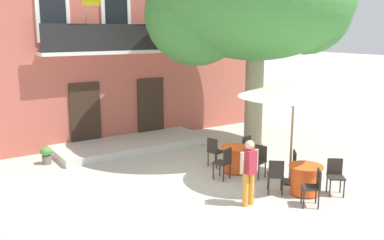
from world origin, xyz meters
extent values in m
plane|color=beige|center=(0.00, 0.00, 0.00)|extent=(120.00, 120.00, 0.00)
cube|color=#BC5B4C|center=(-0.29, 7.00, 3.75)|extent=(13.00, 4.00, 7.50)
cube|color=#332319|center=(-1.59, 4.97, 1.15)|extent=(1.10, 0.08, 2.30)
cube|color=#332319|center=(1.01, 4.97, 1.15)|extent=(1.10, 0.08, 2.30)
cube|color=silver|center=(-2.49, 4.96, 4.65)|extent=(1.10, 0.08, 1.90)
cube|color=black|center=(-2.49, 4.93, 4.65)|extent=(0.84, 0.04, 1.60)
cube|color=silver|center=(-0.29, 4.96, 4.65)|extent=(1.10, 0.08, 1.90)
cube|color=black|center=(-0.29, 4.93, 4.65)|extent=(0.84, 0.04, 1.60)
cube|color=silver|center=(1.91, 4.96, 4.65)|extent=(1.10, 0.08, 1.90)
cube|color=black|center=(1.91, 4.93, 4.65)|extent=(0.84, 0.04, 1.60)
cube|color=silver|center=(-0.29, 4.67, 3.34)|extent=(5.60, 0.65, 0.12)
cube|color=black|center=(-0.29, 4.38, 3.85)|extent=(5.60, 0.06, 0.90)
cylinder|color=#B2B2B7|center=(-1.49, 4.50, 4.75)|extent=(0.04, 0.95, 1.33)
cylinder|color=#B2B2B7|center=(0.91, 4.50, 4.75)|extent=(0.04, 0.95, 1.33)
cube|color=#192D9E|center=(0.91, 4.05, 5.05)|extent=(0.60, 0.29, 0.38)
cylinder|color=#995638|center=(-2.59, 4.70, 3.54)|extent=(0.36, 0.36, 0.29)
ellipsoid|color=#4C8E38|center=(-2.59, 4.70, 3.93)|extent=(0.47, 0.47, 0.48)
cylinder|color=#995638|center=(-1.44, 4.70, 3.57)|extent=(0.31, 0.31, 0.34)
ellipsoid|color=#38843D|center=(-1.44, 4.70, 3.88)|extent=(0.41, 0.41, 0.30)
cylinder|color=#47423D|center=(-0.29, 4.70, 3.56)|extent=(0.25, 0.25, 0.31)
ellipsoid|color=#2D7533|center=(-0.29, 4.70, 3.90)|extent=(0.33, 0.33, 0.37)
cylinder|color=#47423D|center=(0.86, 4.70, 3.54)|extent=(0.29, 0.29, 0.27)
ellipsoid|color=#4C8E38|center=(0.86, 4.70, 3.89)|extent=(0.37, 0.37, 0.45)
cylinder|color=slate|center=(2.01, 4.70, 3.56)|extent=(0.32, 0.32, 0.32)
ellipsoid|color=#2D7533|center=(2.01, 4.70, 3.94)|extent=(0.41, 0.41, 0.43)
cube|color=silver|center=(-0.29, 3.95, 0.12)|extent=(5.37, 2.09, 0.25)
cylinder|color=gray|center=(2.89, 1.18, 1.64)|extent=(0.60, 0.60, 3.29)
sphere|color=#3D7F38|center=(1.11, 1.99, 4.59)|extent=(3.24, 3.24, 3.24)
sphere|color=#3D7F38|center=(4.52, 0.53, 4.75)|extent=(2.92, 2.92, 2.92)
cylinder|color=#EA561E|center=(1.50, -2.40, 0.37)|extent=(0.74, 0.74, 0.68)
cylinder|color=#EA561E|center=(1.50, -2.40, 0.74)|extent=(0.86, 0.86, 0.04)
cylinder|color=#2D2823|center=(1.50, -2.40, 0.01)|extent=(0.44, 0.44, 0.03)
cylinder|color=#2D2823|center=(2.12, -3.10, 0.23)|extent=(0.04, 0.04, 0.45)
cylinder|color=#2D2823|center=(1.85, -2.89, 0.23)|extent=(0.04, 0.04, 0.45)
cylinder|color=#2D2823|center=(2.33, -2.83, 0.23)|extent=(0.04, 0.04, 0.45)
cylinder|color=#2D2823|center=(2.06, -2.62, 0.23)|extent=(0.04, 0.04, 0.45)
cube|color=#2D2823|center=(2.09, -2.86, 0.47)|extent=(0.56, 0.56, 0.04)
cube|color=#2D2823|center=(2.20, -2.72, 0.70)|extent=(0.32, 0.27, 0.42)
cylinder|color=#2D2823|center=(2.21, -1.79, 0.23)|extent=(0.04, 0.04, 0.45)
cylinder|color=#2D2823|center=(2.00, -2.05, 0.23)|extent=(0.04, 0.04, 0.45)
cylinder|color=#2D2823|center=(1.95, -1.57, 0.23)|extent=(0.04, 0.04, 0.45)
cylinder|color=#2D2823|center=(1.73, -1.84, 0.23)|extent=(0.04, 0.04, 0.45)
cube|color=#2D2823|center=(1.97, -1.81, 0.47)|extent=(0.56, 0.56, 0.04)
cube|color=#2D2823|center=(1.83, -1.70, 0.70)|extent=(0.27, 0.32, 0.42)
cylinder|color=#2D2823|center=(0.92, -1.67, 0.23)|extent=(0.04, 0.04, 0.45)
cylinder|color=#2D2823|center=(1.17, -1.89, 0.23)|extent=(0.04, 0.04, 0.45)
cylinder|color=#2D2823|center=(0.69, -1.92, 0.23)|extent=(0.04, 0.04, 0.45)
cylinder|color=#2D2823|center=(0.95, -2.15, 0.23)|extent=(0.04, 0.04, 0.45)
cube|color=#2D2823|center=(0.93, -1.91, 0.47)|extent=(0.56, 0.56, 0.04)
cube|color=#2D2823|center=(0.82, -2.04, 0.70)|extent=(0.31, 0.28, 0.42)
cylinder|color=#2D2823|center=(0.78, -3.00, 0.23)|extent=(0.04, 0.04, 0.45)
cylinder|color=#2D2823|center=(1.00, -2.73, 0.23)|extent=(0.04, 0.04, 0.45)
cylinder|color=#2D2823|center=(1.05, -3.21, 0.23)|extent=(0.04, 0.04, 0.45)
cylinder|color=#2D2823|center=(1.26, -2.95, 0.23)|extent=(0.04, 0.04, 0.45)
cube|color=#2D2823|center=(1.02, -2.97, 0.47)|extent=(0.56, 0.56, 0.04)
cube|color=#2D2823|center=(1.16, -3.09, 0.70)|extent=(0.27, 0.32, 0.42)
cylinder|color=#EA561E|center=(1.12, -0.07, 0.37)|extent=(0.74, 0.74, 0.68)
cylinder|color=#EA561E|center=(1.12, -0.07, 0.74)|extent=(0.86, 0.86, 0.04)
cylinder|color=#2D2823|center=(1.12, -0.07, 0.01)|extent=(0.44, 0.44, 0.03)
cylinder|color=#2D2823|center=(1.18, -1.01, 0.23)|extent=(0.04, 0.04, 0.45)
cylinder|color=#2D2823|center=(1.10, -0.68, 0.23)|extent=(0.04, 0.04, 0.45)
cylinder|color=#2D2823|center=(1.51, -0.92, 0.23)|extent=(0.04, 0.04, 0.45)
cylinder|color=#2D2823|center=(1.43, -0.59, 0.23)|extent=(0.04, 0.04, 0.45)
cube|color=#2D2823|center=(1.31, -0.80, 0.47)|extent=(0.49, 0.49, 0.04)
cube|color=#2D2823|center=(1.48, -0.76, 0.70)|extent=(0.13, 0.38, 0.42)
cylinder|color=#2D2823|center=(2.06, -0.05, 0.23)|extent=(0.04, 0.04, 0.45)
cylinder|color=#2D2823|center=(1.72, -0.12, 0.23)|extent=(0.04, 0.04, 0.45)
cylinder|color=#2D2823|center=(1.99, 0.28, 0.23)|extent=(0.04, 0.04, 0.45)
cylinder|color=#2D2823|center=(1.66, 0.21, 0.23)|extent=(0.04, 0.04, 0.45)
cube|color=#2D2823|center=(1.86, 0.08, 0.47)|extent=(0.47, 0.47, 0.04)
cube|color=#2D2823|center=(1.82, 0.25, 0.70)|extent=(0.38, 0.12, 0.42)
cylinder|color=#2D2823|center=(1.08, 0.86, 0.23)|extent=(0.04, 0.04, 0.45)
cylinder|color=#2D2823|center=(1.16, 0.53, 0.23)|extent=(0.04, 0.04, 0.45)
cylinder|color=#2D2823|center=(0.75, 0.78, 0.23)|extent=(0.04, 0.04, 0.45)
cylinder|color=#2D2823|center=(0.83, 0.45, 0.23)|extent=(0.04, 0.04, 0.45)
cube|color=#2D2823|center=(0.95, 0.66, 0.47)|extent=(0.48, 0.48, 0.04)
cube|color=#2D2823|center=(0.78, 0.62, 0.70)|extent=(0.12, 0.38, 0.42)
cylinder|color=#2D2823|center=(0.20, -0.23, 0.23)|extent=(0.04, 0.04, 0.45)
cylinder|color=#2D2823|center=(0.52, -0.11, 0.23)|extent=(0.04, 0.04, 0.45)
cylinder|color=#2D2823|center=(0.32, -0.55, 0.23)|extent=(0.04, 0.04, 0.45)
cylinder|color=#2D2823|center=(0.64, -0.43, 0.23)|extent=(0.04, 0.04, 0.45)
cube|color=#2D2823|center=(0.42, -0.33, 0.47)|extent=(0.51, 0.51, 0.04)
cube|color=#2D2823|center=(0.48, -0.50, 0.70)|extent=(0.37, 0.17, 0.42)
cylinder|color=#997A56|center=(1.72, -1.66, 1.27)|extent=(0.06, 0.06, 2.55)
cylinder|color=#333333|center=(1.72, -1.66, 0.04)|extent=(0.44, 0.44, 0.08)
cone|color=silver|center=(1.72, -1.66, 2.62)|extent=(2.90, 2.90, 0.45)
cylinder|color=slate|center=(-3.33, 3.74, 0.13)|extent=(0.28, 0.28, 0.27)
ellipsoid|color=#4C8E38|center=(-3.33, 3.74, 0.41)|extent=(0.36, 0.36, 0.29)
cylinder|color=gold|center=(-0.25, -2.13, 0.41)|extent=(0.14, 0.14, 0.81)
cylinder|color=gold|center=(-0.07, -2.13, 0.41)|extent=(0.14, 0.14, 0.81)
cube|color=#B72D3D|center=(-0.16, -2.13, 1.09)|extent=(0.26, 0.37, 0.56)
sphere|color=beige|center=(-0.16, -2.13, 1.49)|extent=(0.22, 0.22, 0.22)
cylinder|color=beige|center=(-0.38, -2.13, 1.09)|extent=(0.09, 0.09, 0.52)
cylinder|color=beige|center=(0.06, -2.13, 1.09)|extent=(0.09, 0.09, 0.52)
camera|label=1|loc=(-6.44, -9.21, 4.08)|focal=39.24mm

